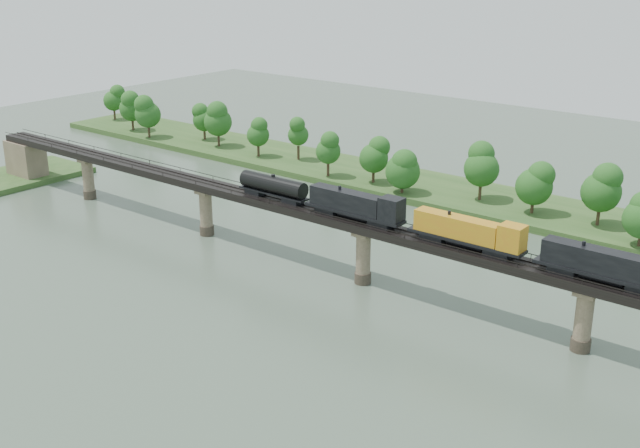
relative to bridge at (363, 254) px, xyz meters
The scene contains 6 objects.
ground 30.49m from the bridge, 90.00° to the right, with size 400.00×400.00×0.00m, color #3D4E3E.
far_bank 55.20m from the bridge, 90.00° to the left, with size 300.00×24.00×1.60m, color #2C4B1E.
bridge is the anchor object (origin of this frame).
bridge_superstructure 6.33m from the bridge, 90.00° to the left, with size 220.00×4.90×0.75m.
far_treeline 51.30m from the bridge, 99.23° to the left, with size 289.06×17.54×13.60m.
freight_train 15.38m from the bridge, ahead, with size 80.84×3.15×5.56m.
Camera 1 is at (76.52, -77.31, 57.39)m, focal length 45.00 mm.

